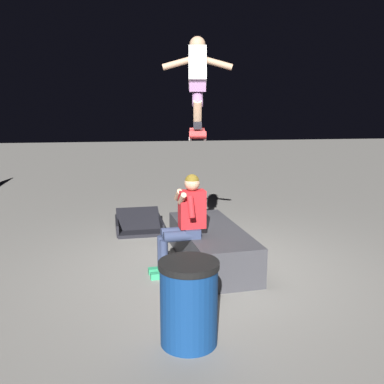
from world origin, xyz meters
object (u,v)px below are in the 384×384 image
at_px(ledge_box_main, 211,246).
at_px(kicker_ramp, 139,227).
at_px(skater_airborne, 197,78).
at_px(trash_bin, 189,303).
at_px(skateboard, 197,133).
at_px(person_sitting_on_ledge, 184,219).

height_order(ledge_box_main, kicker_ramp, ledge_box_main).
xyz_separation_m(skater_airborne, trash_bin, (-1.77, 0.34, -2.15)).
bearing_deg(skateboard, person_sitting_on_ledge, 84.50).
bearing_deg(trash_bin, kicker_ramp, 5.96).
bearing_deg(ledge_box_main, person_sitting_on_ledge, 128.13).
bearing_deg(skater_airborne, trash_bin, 169.07).
relative_size(person_sitting_on_ledge, skateboard, 1.30).
bearing_deg(ledge_box_main, kicker_ramp, 29.23).
relative_size(skater_airborne, kicker_ramp, 1.15).
distance_m(ledge_box_main, kicker_ramp, 2.05).
distance_m(kicker_ramp, trash_bin, 3.89).
xyz_separation_m(skateboard, kicker_ramp, (2.14, 0.74, -1.81)).
bearing_deg(kicker_ramp, skateboard, -160.99).
bearing_deg(ledge_box_main, trash_bin, 163.99).
bearing_deg(trash_bin, person_sitting_on_ledge, -5.31).
height_order(ledge_box_main, skateboard, skateboard).
distance_m(person_sitting_on_ledge, skater_airborne, 1.82).
relative_size(person_sitting_on_ledge, skater_airborne, 1.21).
height_order(skateboard, trash_bin, skateboard).
distance_m(person_sitting_on_ledge, skateboard, 1.13).
xyz_separation_m(ledge_box_main, trash_bin, (-2.07, 0.59, 0.15)).
distance_m(skater_airborne, kicker_ramp, 3.34).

